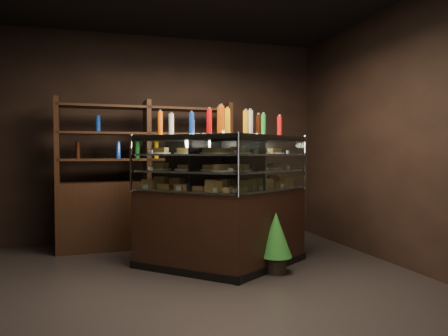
% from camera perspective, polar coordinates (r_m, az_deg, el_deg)
% --- Properties ---
extents(ground, '(5.00, 5.00, 0.00)m').
position_cam_1_polar(ground, '(4.25, -4.88, -15.67)').
color(ground, black).
rests_on(ground, ground).
extents(room_shell, '(5.02, 5.02, 3.01)m').
position_cam_1_polar(room_shell, '(4.11, -4.97, 11.11)').
color(room_shell, black).
rests_on(room_shell, ground).
extents(display_case, '(2.08, 1.45, 1.49)m').
position_cam_1_polar(display_case, '(4.93, 0.05, -7.24)').
color(display_case, black).
rests_on(display_case, ground).
extents(food_display, '(1.69, 0.98, 0.46)m').
position_cam_1_polar(food_display, '(4.87, 0.07, 0.05)').
color(food_display, gold).
rests_on(food_display, display_case).
extents(bottles_top, '(1.51, 0.84, 0.30)m').
position_cam_1_polar(bottles_top, '(4.88, 0.05, 5.94)').
color(bottles_top, '#0F38B2').
rests_on(bottles_top, display_case).
extents(potted_conifer, '(0.35, 0.35, 0.74)m').
position_cam_1_polar(potted_conifer, '(4.77, 6.79, -8.50)').
color(potted_conifer, black).
rests_on(potted_conifer, ground).
extents(back_shelving, '(2.39, 0.54, 2.00)m').
position_cam_1_polar(back_shelving, '(6.10, -9.96, -4.45)').
color(back_shelving, black).
rests_on(back_shelving, ground).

